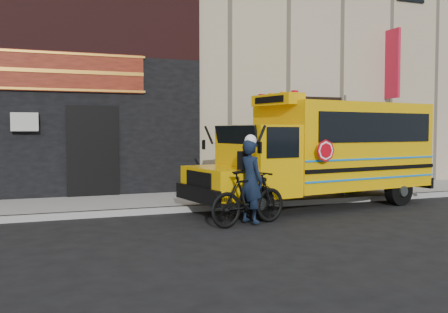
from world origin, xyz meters
name	(u,v)px	position (x,y,z in m)	size (l,w,h in m)	color
ground	(279,227)	(0.00, 0.00, 0.00)	(120.00, 120.00, 0.00)	black
curb	(233,206)	(0.00, 2.60, 0.07)	(40.00, 0.20, 0.15)	gray
sidewalk	(214,199)	(0.00, 4.10, 0.07)	(40.00, 3.00, 0.15)	gray
building	(160,27)	(-0.04, 10.45, 6.13)	(20.00, 10.70, 12.00)	tan
school_bus	(325,150)	(2.51, 2.28, 1.51)	(7.15, 3.21, 2.92)	black
sign_pole	(345,143)	(3.51, 2.84, 1.67)	(0.07, 0.26, 3.02)	#414945
bicycle	(249,198)	(-0.50, 0.44, 0.59)	(0.55, 1.96, 1.18)	black
cyclist	(250,183)	(-0.44, 0.51, 0.89)	(0.65, 0.42, 1.77)	black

